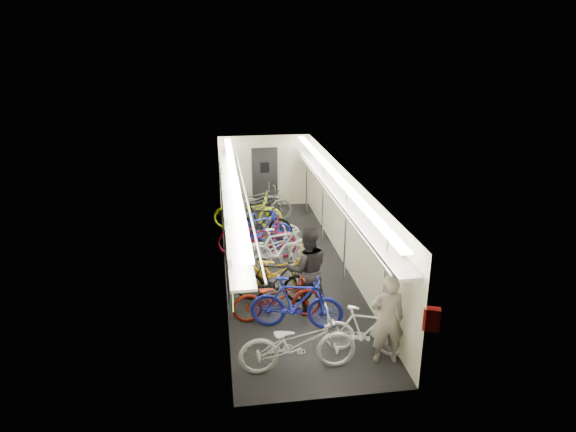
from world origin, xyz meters
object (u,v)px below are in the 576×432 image
object	(u,v)px
passenger_near	(387,319)
bicycle_1	(296,303)
backpack	(431,319)
bicycle_0	(298,343)
passenger_mid	(307,270)

from	to	relation	value
passenger_near	bicycle_1	bearing A→B (deg)	-38.79
bicycle_1	backpack	size ratio (longest dim) A/B	4.82
bicycle_0	passenger_mid	world-z (taller)	passenger_mid
backpack	bicycle_0	bearing A→B (deg)	-179.47
passenger_mid	backpack	xyz separation A→B (m)	(1.46, -2.78, 0.35)
bicycle_0	backpack	bearing A→B (deg)	-111.83
passenger_near	passenger_mid	xyz separation A→B (m)	(-1.04, 1.97, 0.09)
bicycle_0	passenger_near	size ratio (longest dim) A/B	1.20
bicycle_1	passenger_mid	size ratio (longest dim) A/B	0.99
passenger_mid	backpack	bearing A→B (deg)	117.67
bicycle_0	bicycle_1	size ratio (longest dim) A/B	1.10
passenger_mid	passenger_near	bearing A→B (deg)	117.84
bicycle_0	backpack	size ratio (longest dim) A/B	5.32
passenger_near	backpack	size ratio (longest dim) A/B	4.42
bicycle_0	passenger_mid	xyz separation A→B (m)	(0.52, 2.01, 0.40)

